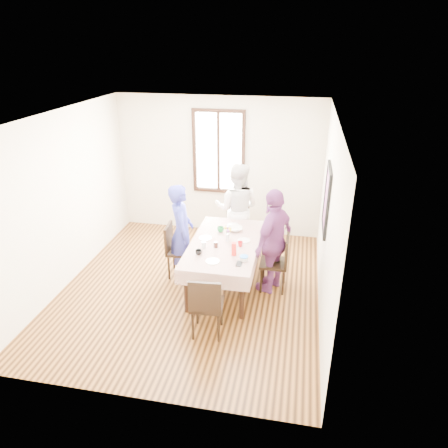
{
  "coord_description": "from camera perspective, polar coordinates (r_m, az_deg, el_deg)",
  "views": [
    {
      "loc": [
        1.59,
        -5.36,
        3.66
      ],
      "look_at": [
        0.51,
        0.16,
        1.1
      ],
      "focal_mm": 33.0,
      "sensor_mm": 36.0,
      "label": 1
    }
  ],
  "objects": [
    {
      "name": "person_far",
      "position": [
        7.39,
        1.83,
        2.1
      ],
      "size": [
        0.84,
        0.66,
        1.69
      ],
      "primitive_type": "imported",
      "rotation": [
        0.0,
        0.0,
        3.12
      ],
      "color": "silver",
      "rests_on": "ground"
    },
    {
      "name": "dining_table",
      "position": [
        6.56,
        0.08,
        -5.6
      ],
      "size": [
        0.92,
        1.75,
        0.75
      ],
      "primitive_type": "cube",
      "color": "black",
      "rests_on": "ground"
    },
    {
      "name": "plate_right",
      "position": [
        6.43,
        2.75,
        -2.29
      ],
      "size": [
        0.2,
        0.2,
        0.01
      ],
      "primitive_type": "cylinder",
      "color": "white",
      "rests_on": "tablecloth"
    },
    {
      "name": "chair_left",
      "position": [
        6.82,
        -6.02,
        -3.69
      ],
      "size": [
        0.45,
        0.45,
        0.91
      ],
      "primitive_type": "cube",
      "rotation": [
        0.0,
        0.0,
        -1.51
      ],
      "color": "black",
      "rests_on": "ground"
    },
    {
      "name": "plate_far",
      "position": [
        6.94,
        1.25,
        -0.15
      ],
      "size": [
        0.2,
        0.2,
        0.01
      ],
      "primitive_type": "cylinder",
      "color": "white",
      "rests_on": "tablecloth"
    },
    {
      "name": "chair_near",
      "position": [
        5.52,
        -2.34,
        -11.02
      ],
      "size": [
        0.45,
        0.45,
        0.91
      ],
      "primitive_type": "cube",
      "rotation": [
        0.0,
        0.0,
        0.08
      ],
      "color": "black",
      "rests_on": "ground"
    },
    {
      "name": "window_frame",
      "position": [
        8.01,
        -0.74,
        9.94
      ],
      "size": [
        1.02,
        0.06,
        1.62
      ],
      "primitive_type": "cube",
      "color": "black",
      "rests_on": "back_wall"
    },
    {
      "name": "serving_bowl",
      "position": [
        6.75,
        1.53,
        -0.7
      ],
      "size": [
        0.31,
        0.31,
        0.06
      ],
      "primitive_type": "imported",
      "rotation": [
        0.0,
        0.0,
        0.36
      ],
      "color": "white",
      "rests_on": "tablecloth"
    },
    {
      "name": "mug_black",
      "position": [
        6.02,
        -3.54,
        -3.93
      ],
      "size": [
        0.11,
        0.11,
        0.08
      ],
      "primitive_type": "imported",
      "rotation": [
        0.0,
        0.0,
        0.15
      ],
      "color": "black",
      "rests_on": "tablecloth"
    },
    {
      "name": "juice_carton",
      "position": [
        5.97,
        1.38,
        -3.49
      ],
      "size": [
        0.06,
        0.06,
        0.2
      ],
      "primitive_type": "cube",
      "color": "red",
      "rests_on": "tablecloth"
    },
    {
      "name": "person_right",
      "position": [
        6.3,
        6.89,
        -2.34
      ],
      "size": [
        0.78,
        1.06,
        1.67
      ],
      "primitive_type": "imported",
      "rotation": [
        0.0,
        0.0,
        -2.0
      ],
      "color": "#763475",
      "rests_on": "ground"
    },
    {
      "name": "chair_right",
      "position": [
        6.48,
        6.9,
        -5.36
      ],
      "size": [
        0.42,
        0.42,
        0.91
      ],
      "primitive_type": "cube",
      "rotation": [
        0.0,
        0.0,
        1.57
      ],
      "color": "black",
      "rests_on": "ground"
    },
    {
      "name": "flower_bunch",
      "position": [
        6.34,
        0.52,
        -0.94
      ],
      "size": [
        0.09,
        0.09,
        0.1
      ],
      "primitive_type": null,
      "color": "yellow",
      "rests_on": "flower_vase"
    },
    {
      "name": "mug_flag",
      "position": [
        6.25,
        2.26,
        -2.78
      ],
      "size": [
        0.12,
        0.12,
        0.08
      ],
      "primitive_type": "imported",
      "rotation": [
        0.0,
        0.0,
        0.85
      ],
      "color": "red",
      "rests_on": "tablecloth"
    },
    {
      "name": "ground",
      "position": [
        6.68,
        -4.6,
        -8.82
      ],
      "size": [
        4.5,
        4.5,
        0.0
      ],
      "primitive_type": "plane",
      "color": "black",
      "rests_on": "ground"
    },
    {
      "name": "back_wall",
      "position": [
        8.11,
        -0.7,
        7.93
      ],
      "size": [
        4.0,
        0.0,
        4.0
      ],
      "primitive_type": "plane",
      "rotation": [
        1.57,
        0.0,
        0.0
      ],
      "color": "beige",
      "rests_on": "ground"
    },
    {
      "name": "mug_green",
      "position": [
        6.69,
        -0.48,
        -0.76
      ],
      "size": [
        0.16,
        0.16,
        0.09
      ],
      "primitive_type": "imported",
      "rotation": [
        0.0,
        0.0,
        -0.73
      ],
      "color": "#0C7226",
      "rests_on": "tablecloth"
    },
    {
      "name": "right_wall",
      "position": [
        5.85,
        14.18,
        0.45
      ],
      "size": [
        0.0,
        4.5,
        4.5
      ],
      "primitive_type": "plane",
      "rotation": [
        1.57,
        0.0,
        -1.57
      ],
      "color": "beige",
      "rests_on": "ground"
    },
    {
      "name": "jam_jar",
      "position": [
        6.21,
        -1.16,
        -2.88
      ],
      "size": [
        0.06,
        0.06,
        0.09
      ],
      "primitive_type": "cylinder",
      "color": "black",
      "rests_on": "tablecloth"
    },
    {
      "name": "art_poster",
      "position": [
        6.06,
        14.09,
        3.32
      ],
      "size": [
        0.04,
        0.76,
        0.96
      ],
      "primitive_type": "cube",
      "color": "red",
      "rests_on": "right_wall"
    },
    {
      "name": "window_pane",
      "position": [
        8.02,
        -0.73,
        9.96
      ],
      "size": [
        0.9,
        0.02,
        1.5
      ],
      "primitive_type": "cube",
      "color": "white",
      "rests_on": "back_wall"
    },
    {
      "name": "flower_vase",
      "position": [
        6.39,
        0.51,
        -1.86
      ],
      "size": [
        0.06,
        0.06,
        0.13
      ],
      "primitive_type": "cylinder",
      "color": "silver",
      "rests_on": "tablecloth"
    },
    {
      "name": "person_left",
      "position": [
        6.66,
        -5.98,
        -1.08
      ],
      "size": [
        0.55,
        0.68,
        1.6
      ],
      "primitive_type": "imported",
      "rotation": [
        0.0,
        0.0,
        1.9
      ],
      "color": "#313499",
      "rests_on": "ground"
    },
    {
      "name": "tablecloth",
      "position": [
        6.37,
        0.09,
        -2.63
      ],
      "size": [
        1.04,
        1.87,
        0.01
      ],
      "primitive_type": "cube",
      "color": "#5A150C",
      "rests_on": "dining_table"
    },
    {
      "name": "plate_near",
      "position": [
        5.84,
        -1.58,
        -5.19
      ],
      "size": [
        0.2,
        0.2,
        0.01
      ],
      "primitive_type": "cylinder",
      "color": "white",
      "rests_on": "tablecloth"
    },
    {
      "name": "drinking_glass",
      "position": [
        6.2,
        -2.82,
        -2.92
      ],
      "size": [
        0.07,
        0.07,
        0.1
      ],
      "primitive_type": "cylinder",
      "color": "silver",
      "rests_on": "tablecloth"
    },
    {
      "name": "butter_tub",
      "position": [
        5.87,
        2.78,
        -4.81
      ],
      "size": [
        0.12,
        0.12,
        0.06
      ],
      "primitive_type": "cylinder",
      "color": "white",
      "rests_on": "tablecloth"
    },
    {
      "name": "butter_lid",
      "position": [
        5.85,
        2.79,
        -4.5
      ],
      "size": [
        0.12,
        0.12,
        0.01
      ],
      "primitive_type": "cylinder",
      "color": "blue",
      "rests_on": "butter_tub"
    },
    {
      "name": "smartphone",
      "position": [
        5.79,
        2.11,
        -5.52
      ],
      "size": [
        0.08,
        0.16,
        0.01
      ],
      "primitive_type": "cube",
      "color": "black",
      "rests_on": "tablecloth"
    },
    {
      "name": "chair_far",
      "position": [
        7.57,
        1.82,
        -0.59
      ],
      "size": [
        0.46,
        0.46,
        0.91
      ],
      "primitive_type": "cube",
      "rotation": [
        0.0,
        0.0,
        3.23
      ],
      "color": "black",
      "rests_on": "ground"
    },
    {
      "name": "plate_left",
      "position": [
        6.5,
        -2.6,
        -1.96
      ],
      "size": [
        0.2,
        0.2,
        0.01
      ],
      "primitive_type": "cylinder",
      "color": "white",
      "rests_on": "tablecloth"
    }
  ]
}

